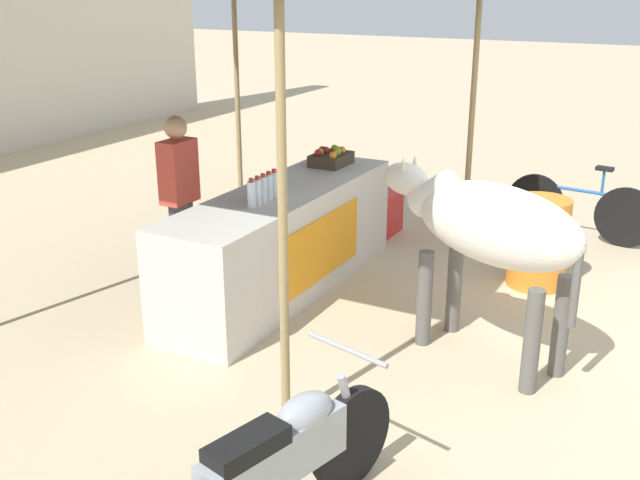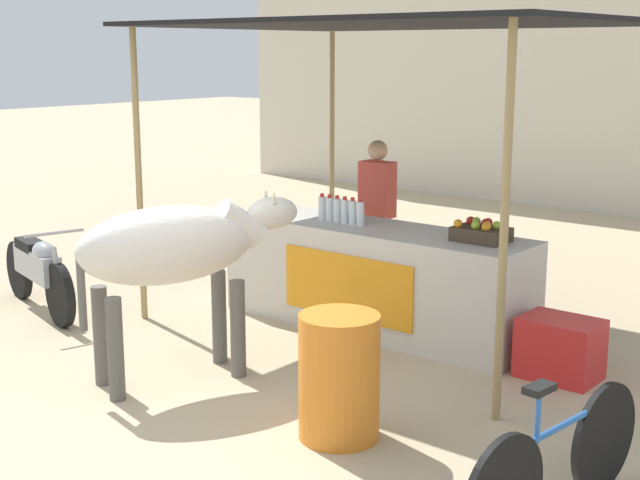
{
  "view_description": "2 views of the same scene",
  "coord_description": "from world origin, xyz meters",
  "px_view_note": "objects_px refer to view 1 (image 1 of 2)",
  "views": [
    {
      "loc": [
        -5.57,
        -1.16,
        2.77
      ],
      "look_at": [
        -0.48,
        1.56,
        0.74
      ],
      "focal_mm": 42.0,
      "sensor_mm": 36.0,
      "label": 1
    },
    {
      "loc": [
        4.64,
        -4.22,
        2.54
      ],
      "look_at": [
        0.02,
        1.39,
        0.97
      ],
      "focal_mm": 50.0,
      "sensor_mm": 36.0,
      "label": 2
    }
  ],
  "objects_px": {
    "bicycle_leaning": "(580,208)",
    "cooler_box": "(375,213)",
    "water_barrel": "(538,242)",
    "cow": "(489,229)",
    "motorcycle_parked": "(278,464)",
    "stall_counter": "(283,241)",
    "vendor_behind_counter": "(180,205)",
    "fruit_crate": "(331,158)"
  },
  "relations": [
    {
      "from": "cow",
      "to": "stall_counter",
      "type": "bearing_deg",
      "value": 78.35
    },
    {
      "from": "cooler_box",
      "to": "bicycle_leaning",
      "type": "height_order",
      "value": "bicycle_leaning"
    },
    {
      "from": "bicycle_leaning",
      "to": "cooler_box",
      "type": "bearing_deg",
      "value": 114.11
    },
    {
      "from": "fruit_crate",
      "to": "bicycle_leaning",
      "type": "xyz_separation_m",
      "value": [
        1.74,
        -2.21,
        -0.69
      ]
    },
    {
      "from": "water_barrel",
      "to": "stall_counter",
      "type": "bearing_deg",
      "value": 120.62
    },
    {
      "from": "cow",
      "to": "fruit_crate",
      "type": "bearing_deg",
      "value": 54.48
    },
    {
      "from": "water_barrel",
      "to": "bicycle_leaning",
      "type": "distance_m",
      "value": 1.59
    },
    {
      "from": "cow",
      "to": "bicycle_leaning",
      "type": "relative_size",
      "value": 1.11
    },
    {
      "from": "cow",
      "to": "motorcycle_parked",
      "type": "distance_m",
      "value": 2.52
    },
    {
      "from": "stall_counter",
      "to": "water_barrel",
      "type": "xyz_separation_m",
      "value": [
        1.22,
        -2.06,
        -0.06
      ]
    },
    {
      "from": "stall_counter",
      "to": "motorcycle_parked",
      "type": "relative_size",
      "value": 1.7
    },
    {
      "from": "fruit_crate",
      "to": "bicycle_leaning",
      "type": "relative_size",
      "value": 0.27
    },
    {
      "from": "motorcycle_parked",
      "to": "bicycle_leaning",
      "type": "distance_m",
      "value": 5.66
    },
    {
      "from": "cooler_box",
      "to": "motorcycle_parked",
      "type": "distance_m",
      "value": 4.97
    },
    {
      "from": "stall_counter",
      "to": "vendor_behind_counter",
      "type": "xyz_separation_m",
      "value": [
        -0.52,
        0.75,
        0.37
      ]
    },
    {
      "from": "cow",
      "to": "motorcycle_parked",
      "type": "relative_size",
      "value": 1.04
    },
    {
      "from": "vendor_behind_counter",
      "to": "bicycle_leaning",
      "type": "distance_m",
      "value": 4.44
    },
    {
      "from": "vendor_behind_counter",
      "to": "cow",
      "type": "bearing_deg",
      "value": -87.9
    },
    {
      "from": "water_barrel",
      "to": "motorcycle_parked",
      "type": "relative_size",
      "value": 0.48
    },
    {
      "from": "vendor_behind_counter",
      "to": "bicycle_leaning",
      "type": "xyz_separation_m",
      "value": [
        3.32,
        -2.91,
        -0.5
      ]
    },
    {
      "from": "cooler_box",
      "to": "stall_counter",
      "type": "bearing_deg",
      "value": 177.04
    },
    {
      "from": "cooler_box",
      "to": "water_barrel",
      "type": "xyz_separation_m",
      "value": [
        -0.66,
        -1.96,
        0.18
      ]
    },
    {
      "from": "water_barrel",
      "to": "bicycle_leaning",
      "type": "bearing_deg",
      "value": -3.74
    },
    {
      "from": "vendor_behind_counter",
      "to": "cow",
      "type": "xyz_separation_m",
      "value": [
        0.1,
        -2.76,
        0.18
      ]
    },
    {
      "from": "cooler_box",
      "to": "water_barrel",
      "type": "height_order",
      "value": "water_barrel"
    },
    {
      "from": "water_barrel",
      "to": "fruit_crate",
      "type": "bearing_deg",
      "value": 94.33
    },
    {
      "from": "water_barrel",
      "to": "motorcycle_parked",
      "type": "bearing_deg",
      "value": 174.31
    },
    {
      "from": "fruit_crate",
      "to": "vendor_behind_counter",
      "type": "bearing_deg",
      "value": 156.04
    },
    {
      "from": "stall_counter",
      "to": "water_barrel",
      "type": "distance_m",
      "value": 2.39
    },
    {
      "from": "stall_counter",
      "to": "motorcycle_parked",
      "type": "height_order",
      "value": "stall_counter"
    },
    {
      "from": "fruit_crate",
      "to": "cow",
      "type": "distance_m",
      "value": 2.53
    },
    {
      "from": "water_barrel",
      "to": "motorcycle_parked",
      "type": "xyz_separation_m",
      "value": [
        -4.05,
        0.4,
        0.0
      ]
    },
    {
      "from": "fruit_crate",
      "to": "cow",
      "type": "relative_size",
      "value": 0.24
    },
    {
      "from": "vendor_behind_counter",
      "to": "water_barrel",
      "type": "bearing_deg",
      "value": -58.34
    },
    {
      "from": "stall_counter",
      "to": "water_barrel",
      "type": "bearing_deg",
      "value": -59.38
    },
    {
      "from": "water_barrel",
      "to": "cooler_box",
      "type": "bearing_deg",
      "value": 71.43
    },
    {
      "from": "fruit_crate",
      "to": "bicycle_leaning",
      "type": "height_order",
      "value": "fruit_crate"
    },
    {
      "from": "stall_counter",
      "to": "vendor_behind_counter",
      "type": "height_order",
      "value": "vendor_behind_counter"
    },
    {
      "from": "vendor_behind_counter",
      "to": "water_barrel",
      "type": "distance_m",
      "value": 3.33
    },
    {
      "from": "cooler_box",
      "to": "motorcycle_parked",
      "type": "bearing_deg",
      "value": -161.72
    },
    {
      "from": "stall_counter",
      "to": "cow",
      "type": "bearing_deg",
      "value": -101.65
    },
    {
      "from": "motorcycle_parked",
      "to": "water_barrel",
      "type": "bearing_deg",
      "value": -5.69
    }
  ]
}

